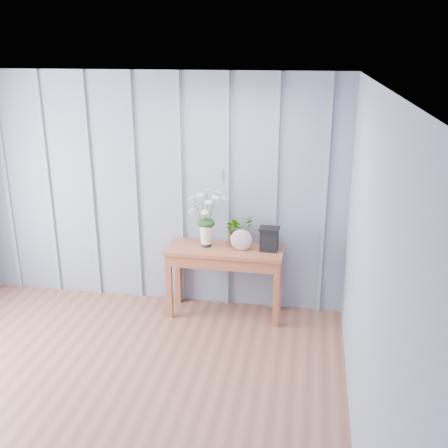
% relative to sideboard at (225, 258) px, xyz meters
% --- Properties ---
extents(ground, '(4.50, 4.50, 0.00)m').
position_rel_sideboard_xyz_m(ground, '(-0.77, -1.99, -0.64)').
color(ground, brown).
rests_on(ground, ground).
extents(room_shell, '(4.00, 4.50, 2.50)m').
position_rel_sideboard_xyz_m(room_shell, '(-0.77, -1.08, 1.35)').
color(room_shell, gray).
rests_on(room_shell, ground).
extents(sideboard, '(1.20, 0.45, 0.75)m').
position_rel_sideboard_xyz_m(sideboard, '(0.00, 0.00, 0.00)').
color(sideboard, brown).
rests_on(sideboard, ground).
extents(daisy_vase, '(0.46, 0.35, 0.65)m').
position_rel_sideboard_xyz_m(daisy_vase, '(-0.20, 0.02, 0.52)').
color(daisy_vase, black).
rests_on(daisy_vase, sideboard).
extents(spider_plant, '(0.40, 0.39, 0.33)m').
position_rel_sideboard_xyz_m(spider_plant, '(0.13, 0.11, 0.28)').
color(spider_plant, '#143A14').
rests_on(spider_plant, sideboard).
extents(felt_disc_vessel, '(0.23, 0.07, 0.23)m').
position_rel_sideboard_xyz_m(felt_disc_vessel, '(0.18, -0.03, 0.23)').
color(felt_disc_vessel, '#8A4E67').
rests_on(felt_disc_vessel, sideboard).
extents(carved_box, '(0.21, 0.16, 0.25)m').
position_rel_sideboard_xyz_m(carved_box, '(0.45, 0.01, 0.24)').
color(carved_box, black).
rests_on(carved_box, sideboard).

